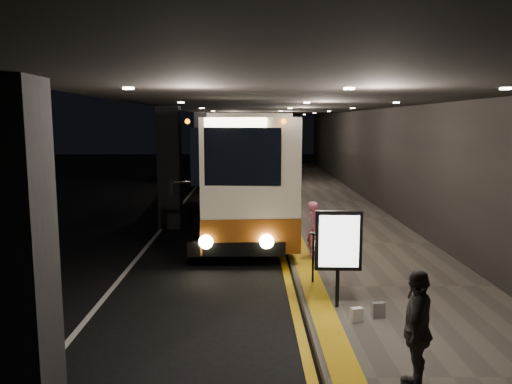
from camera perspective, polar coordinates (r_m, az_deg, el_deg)
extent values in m
plane|color=black|center=(14.64, -6.26, -7.27)|extent=(90.00, 90.00, 0.00)
cube|color=silver|center=(19.70, -10.07, -3.34)|extent=(0.12, 50.00, 0.01)
cube|color=gold|center=(19.46, 2.10, -3.36)|extent=(0.18, 50.00, 0.01)
cube|color=#514C44|center=(19.70, 9.10, -3.11)|extent=(4.50, 50.00, 0.15)
cube|color=gold|center=(19.46, 3.57, -2.92)|extent=(0.50, 50.00, 0.01)
cube|color=black|center=(19.86, 15.72, 5.29)|extent=(0.10, 50.00, 6.00)
cube|color=black|center=(6.92, -25.84, -6.64)|extent=(0.80, 0.80, 4.40)
cube|color=black|center=(18.36, -9.82, 2.77)|extent=(0.80, 0.80, 4.40)
cube|color=black|center=(30.24, -6.21, 4.88)|extent=(0.80, 0.80, 4.40)
cube|color=black|center=(19.09, 2.63, 10.28)|extent=(9.00, 50.00, 0.40)
cube|color=beige|center=(18.95, -1.75, 3.02)|extent=(3.36, 12.66, 3.55)
cube|color=#924C15|center=(19.11, -1.74, -0.88)|extent=(3.39, 12.68, 0.94)
cube|color=black|center=(12.62, -2.32, 4.04)|extent=(2.30, 0.20, 1.46)
cube|color=black|center=(13.09, -2.25, -6.48)|extent=(2.57, 0.40, 0.37)
cylinder|color=black|center=(15.36, -6.45, -4.53)|extent=(0.29, 1.04, 1.04)
cylinder|color=black|center=(15.30, 2.44, -4.54)|extent=(0.29, 1.04, 1.04)
cylinder|color=black|center=(23.35, -4.44, -0.17)|extent=(0.29, 1.04, 1.04)
cylinder|color=black|center=(23.31, 1.38, -0.16)|extent=(0.29, 1.04, 1.04)
sphere|color=#FFEAA5|center=(13.00, -5.74, -5.67)|extent=(0.38, 0.38, 0.38)
sphere|color=#FFEAA5|center=(12.95, 1.21, -5.68)|extent=(0.38, 0.38, 0.38)
cube|color=#FFF2BF|center=(12.58, -2.35, 7.98)|extent=(1.57, 0.14, 0.23)
cube|color=beige|center=(31.61, -1.70, 4.54)|extent=(3.02, 11.05, 3.09)
cube|color=#924C15|center=(31.70, -1.69, 2.48)|extent=(3.04, 11.07, 0.82)
cube|color=black|center=(26.09, -1.93, 5.29)|extent=(2.00, 0.20, 1.27)
cube|color=black|center=(26.36, -1.91, 0.75)|extent=(2.24, 0.40, 0.32)
cylinder|color=black|center=(28.34, -3.87, 1.15)|extent=(0.25, 0.91, 0.91)
cylinder|color=black|center=(28.30, 0.24, 1.16)|extent=(0.25, 0.91, 0.91)
cylinder|color=black|center=(35.39, -3.23, 2.54)|extent=(0.25, 0.91, 0.91)
cylinder|color=black|center=(35.35, 0.07, 2.55)|extent=(0.25, 0.91, 0.91)
cube|color=beige|center=(46.33, -1.14, 5.96)|extent=(2.60, 12.30, 3.48)
cube|color=#924C15|center=(46.40, -1.14, 4.38)|extent=(2.62, 12.32, 0.92)
cube|color=black|center=(40.14, -1.22, 6.73)|extent=(2.25, 0.07, 1.43)
cube|color=black|center=(40.34, -1.21, 3.39)|extent=(2.51, 0.26, 0.36)
cylinder|color=black|center=(42.57, -2.75, 3.56)|extent=(0.29, 1.02, 1.02)
cylinder|color=black|center=(42.55, 0.38, 3.56)|extent=(0.29, 1.02, 1.02)
cylinder|color=black|center=(50.53, -2.41, 4.27)|extent=(0.29, 1.02, 1.02)
cylinder|color=black|center=(50.51, 0.22, 4.28)|extent=(0.29, 1.02, 1.02)
imported|color=#D4628C|center=(13.94, 6.69, -4.19)|extent=(0.55, 0.65, 1.53)
imported|color=#434246|center=(7.44, 17.93, -14.81)|extent=(0.90, 1.14, 1.74)
cube|color=black|center=(10.02, 13.79, -12.98)|extent=(0.26, 0.15, 0.30)
cube|color=white|center=(9.77, 11.43, -13.58)|extent=(0.24, 0.18, 0.26)
cylinder|color=black|center=(10.34, 9.28, -10.82)|extent=(0.08, 0.08, 0.77)
cube|color=black|center=(10.06, 9.41, -5.51)|extent=(0.93, 0.14, 1.20)
cube|color=white|center=(10.01, 9.47, -5.59)|extent=(0.79, 0.06, 1.04)
cylinder|color=black|center=(11.69, 6.54, -7.50)|extent=(0.05, 0.05, 1.17)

